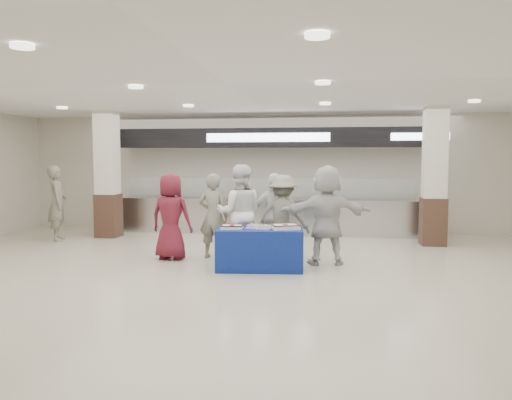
% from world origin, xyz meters
% --- Properties ---
extents(ground, '(14.00, 14.00, 0.00)m').
position_xyz_m(ground, '(0.00, 0.00, 0.00)').
color(ground, beige).
rests_on(ground, ground).
extents(serving_line, '(8.70, 0.85, 2.80)m').
position_xyz_m(serving_line, '(0.00, 5.40, 1.16)').
color(serving_line, '#BBBDC2').
rests_on(serving_line, ground).
extents(column_left, '(0.55, 0.55, 3.20)m').
position_xyz_m(column_left, '(-4.00, 4.20, 1.53)').
color(column_left, '#382319').
rests_on(column_left, ground).
extents(column_right, '(0.55, 0.55, 3.20)m').
position_xyz_m(column_right, '(4.00, 4.20, 1.53)').
color(column_right, '#382319').
rests_on(column_right, ground).
extents(display_table, '(1.62, 0.93, 0.75)m').
position_xyz_m(display_table, '(0.38, 1.07, 0.38)').
color(display_table, navy).
rests_on(display_table, ground).
extents(sheet_cake_left, '(0.41, 0.33, 0.09)m').
position_xyz_m(sheet_cake_left, '(-0.12, 0.97, 0.79)').
color(sheet_cake_left, white).
rests_on(sheet_cake_left, display_table).
extents(sheet_cake_right, '(0.57, 0.51, 0.10)m').
position_xyz_m(sheet_cake_right, '(0.83, 1.09, 0.80)').
color(sheet_cake_right, white).
rests_on(sheet_cake_right, display_table).
extents(cupcake_tray, '(0.52, 0.44, 0.07)m').
position_xyz_m(cupcake_tray, '(0.37, 1.05, 0.79)').
color(cupcake_tray, silver).
rests_on(cupcake_tray, display_table).
extents(civilian_maroon, '(0.89, 0.64, 1.72)m').
position_xyz_m(civilian_maroon, '(-1.51, 1.71, 0.86)').
color(civilian_maroon, maroon).
rests_on(civilian_maroon, ground).
extents(soldier_a, '(0.68, 0.50, 1.72)m').
position_xyz_m(soldier_a, '(-0.70, 1.95, 0.86)').
color(soldier_a, slate).
rests_on(soldier_a, ground).
extents(chef_tall, '(1.03, 0.86, 1.90)m').
position_xyz_m(chef_tall, '(-0.14, 1.82, 0.95)').
color(chef_tall, white).
rests_on(chef_tall, ground).
extents(chef_short, '(1.07, 0.61, 1.72)m').
position_xyz_m(chef_short, '(0.52, 2.21, 0.86)').
color(chef_short, white).
rests_on(chef_short, ground).
extents(soldier_b, '(1.20, 0.86, 1.69)m').
position_xyz_m(soldier_b, '(0.69, 2.14, 0.84)').
color(soldier_b, slate).
rests_on(soldier_b, ground).
extents(civilian_white, '(1.83, 0.83, 1.90)m').
position_xyz_m(civilian_white, '(1.57, 1.71, 0.95)').
color(civilian_white, silver).
rests_on(civilian_white, ground).
extents(soldier_bg, '(0.70, 0.80, 1.84)m').
position_xyz_m(soldier_bg, '(-4.97, 3.45, 0.92)').
color(soldier_bg, slate).
rests_on(soldier_bg, ground).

